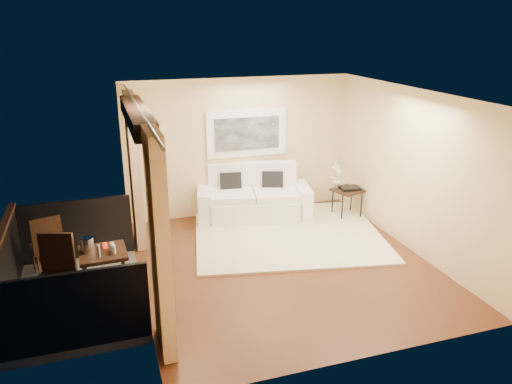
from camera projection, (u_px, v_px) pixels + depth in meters
floor at (284, 264)px, 8.02m from camera, size 5.00×5.00×0.00m
room_shell at (137, 116)px, 6.58m from camera, size 5.00×6.40×5.00m
balcony at (64, 286)px, 7.00m from camera, size 1.81×2.60×1.17m
curtains at (145, 200)px, 6.97m from camera, size 0.16×4.80×2.64m
artwork at (247, 133)px, 9.75m from camera, size 1.62×0.07×0.92m
rug at (287, 233)px, 9.12m from camera, size 3.81×3.47×0.04m
sofa at (253, 199)px, 9.83m from camera, size 2.32×1.37×1.05m
side_table at (347, 192)px, 9.82m from camera, size 0.66×0.66×0.57m
tray at (350, 188)px, 9.79m from camera, size 0.40×0.31×0.05m
orchid at (337, 175)px, 9.80m from camera, size 0.33×0.31×0.52m
bistro_table at (103, 257)px, 6.80m from camera, size 0.65×0.65×0.73m
balcony_chair_far at (47, 242)px, 7.43m from camera, size 0.54×0.54×1.00m
balcony_chair_near at (56, 267)px, 6.58m from camera, size 0.59×0.59×1.07m
ice_bucket at (87, 245)px, 6.75m from camera, size 0.18×0.18×0.20m
candle at (105, 246)px, 6.87m from camera, size 0.06×0.06×0.07m
vase at (99, 251)px, 6.58m from camera, size 0.04×0.04×0.18m
glass_a at (113, 249)px, 6.70m from camera, size 0.06×0.06×0.12m
glass_b at (112, 247)px, 6.78m from camera, size 0.06×0.06×0.12m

